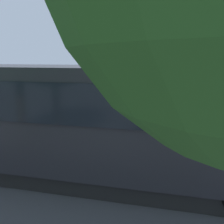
% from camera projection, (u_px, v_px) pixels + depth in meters
% --- Properties ---
extents(ground_plane, '(80.00, 80.00, 0.00)m').
position_uv_depth(ground_plane, '(141.00, 137.00, 11.92)').
color(ground_plane, '#424247').
extents(tour_bus, '(9.99, 2.83, 3.25)m').
position_uv_depth(tour_bus, '(105.00, 125.00, 7.46)').
color(tour_bus, '#26262B').
rests_on(tour_bus, ground_plane).
extents(spectator_far_left, '(0.58, 0.36, 1.74)m').
position_uv_depth(spectator_far_left, '(170.00, 125.00, 9.80)').
color(spectator_far_left, black).
rests_on(spectator_far_left, ground_plane).
extents(spectator_left, '(0.57, 0.32, 1.67)m').
position_uv_depth(spectator_left, '(137.00, 124.00, 10.19)').
color(spectator_left, '#473823').
rests_on(spectator_left, ground_plane).
extents(spectator_centre, '(0.58, 0.35, 1.71)m').
position_uv_depth(spectator_centre, '(113.00, 120.00, 10.70)').
color(spectator_centre, '#473823').
rests_on(spectator_centre, ground_plane).
extents(spectator_right, '(0.57, 0.31, 1.68)m').
position_uv_depth(spectator_right, '(86.00, 119.00, 11.05)').
color(spectator_right, black).
rests_on(spectator_right, ground_plane).
extents(parked_motorcycle_silver, '(2.04, 0.66, 0.99)m').
position_uv_depth(parked_motorcycle_silver, '(183.00, 148.00, 9.02)').
color(parked_motorcycle_silver, black).
rests_on(parked_motorcycle_silver, ground_plane).
extents(stunt_motorcycle, '(1.76, 1.09, 1.89)m').
position_uv_depth(stunt_motorcycle, '(85.00, 103.00, 14.35)').
color(stunt_motorcycle, black).
rests_on(stunt_motorcycle, ground_plane).
extents(traffic_cone, '(0.34, 0.34, 0.63)m').
position_uv_depth(traffic_cone, '(115.00, 124.00, 13.00)').
color(traffic_cone, orange).
rests_on(traffic_cone, ground_plane).
extents(bay_line_b, '(0.21, 3.53, 0.01)m').
position_uv_depth(bay_line_b, '(189.00, 130.00, 13.08)').
color(bay_line_b, white).
rests_on(bay_line_b, ground_plane).
extents(bay_line_c, '(0.23, 4.11, 0.01)m').
position_uv_depth(bay_line_c, '(132.00, 126.00, 13.84)').
color(bay_line_c, white).
rests_on(bay_line_c, ground_plane).
extents(bay_line_d, '(0.21, 3.53, 0.01)m').
position_uv_depth(bay_line_d, '(82.00, 122.00, 14.60)').
color(bay_line_d, white).
rests_on(bay_line_d, ground_plane).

